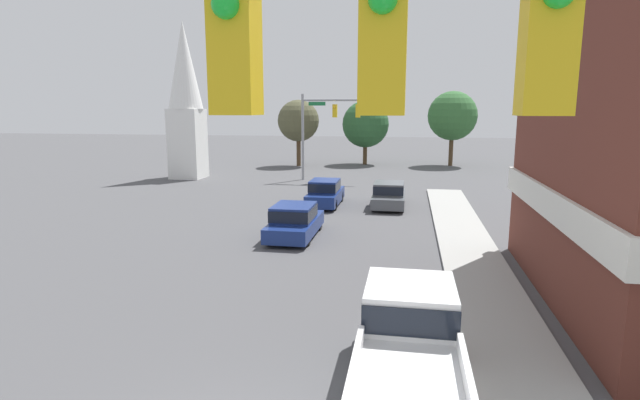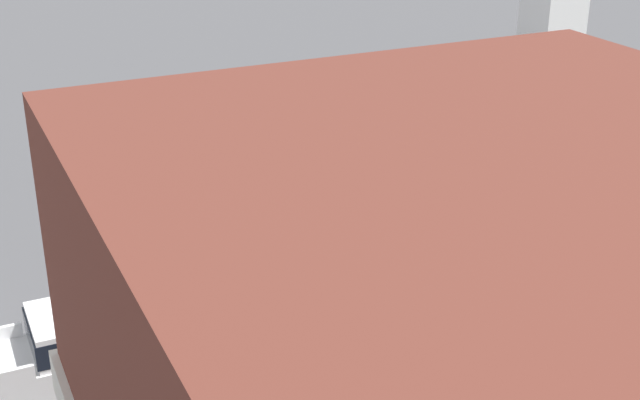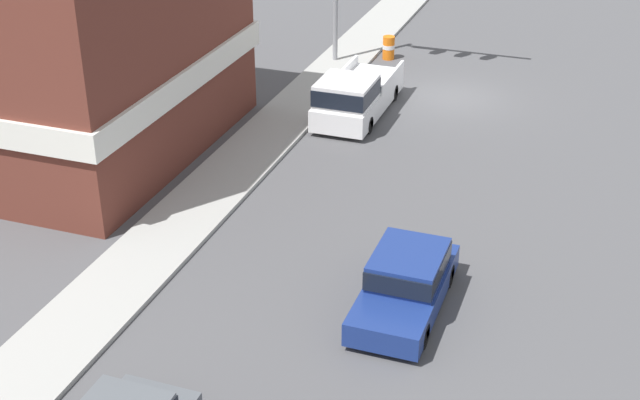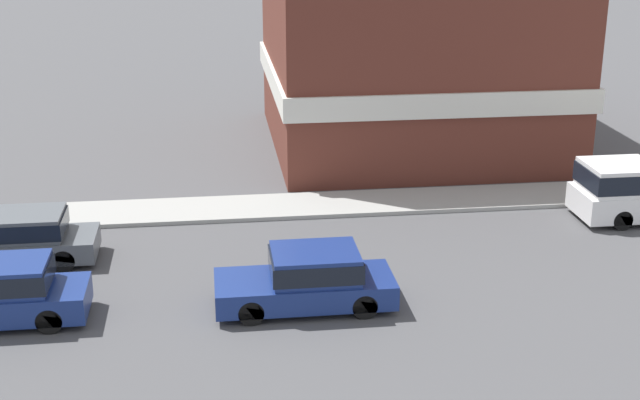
# 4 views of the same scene
# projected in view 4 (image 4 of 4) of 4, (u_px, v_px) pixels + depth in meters

# --- Properties ---
(car_lead) EXTENTS (1.93, 4.68, 1.57)m
(car_lead) POSITION_uv_depth(u_px,v_px,m) (309.00, 278.00, 23.22)
(car_lead) COLOR black
(car_lead) RESTS_ON ground
(car_oncoming) EXTENTS (1.89, 4.63, 1.53)m
(car_oncoming) POSITION_uv_depth(u_px,v_px,m) (20.00, 237.00, 26.01)
(car_oncoming) COLOR black
(car_oncoming) RESTS_ON ground
(corner_brick_building) EXTENTS (12.51, 11.81, 8.64)m
(corner_brick_building) POSITION_uv_depth(u_px,v_px,m) (410.00, 46.00, 37.36)
(corner_brick_building) COLOR brown
(corner_brick_building) RESTS_ON ground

